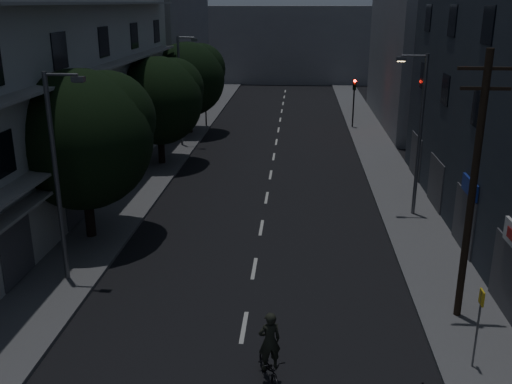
# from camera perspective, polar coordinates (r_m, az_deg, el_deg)

# --- Properties ---
(ground) EXTENTS (160.00, 160.00, 0.00)m
(ground) POSITION_cam_1_polar(r_m,az_deg,el_deg) (36.80, 1.51, 1.96)
(ground) COLOR black
(ground) RESTS_ON ground
(sidewalk_left) EXTENTS (3.00, 90.00, 0.15)m
(sidewalk_left) POSITION_cam_1_polar(r_m,az_deg,el_deg) (37.87, -9.91, 2.28)
(sidewalk_left) COLOR #565659
(sidewalk_left) RESTS_ON ground
(sidewalk_right) EXTENTS (3.00, 90.00, 0.15)m
(sidewalk_right) POSITION_cam_1_polar(r_m,az_deg,el_deg) (37.21, 13.13, 1.77)
(sidewalk_right) COLOR #565659
(sidewalk_right) RESTS_ON ground
(lane_markings) EXTENTS (0.15, 60.50, 0.01)m
(lane_markings) POSITION_cam_1_polar(r_m,az_deg,el_deg) (42.83, 1.92, 4.33)
(lane_markings) COLOR beige
(lane_markings) RESTS_ON ground
(building_left) EXTENTS (7.00, 36.00, 14.00)m
(building_left) POSITION_cam_1_polar(r_m,az_deg,el_deg) (31.56, -21.78, 10.89)
(building_left) COLOR #ACADA8
(building_left) RESTS_ON ground
(building_far_left) EXTENTS (6.00, 20.00, 16.00)m
(building_far_left) POSITION_cam_1_polar(r_m,az_deg,el_deg) (59.88, -9.28, 15.88)
(building_far_left) COLOR slate
(building_far_left) RESTS_ON ground
(building_far_right) EXTENTS (6.00, 20.00, 13.00)m
(building_far_right) POSITION_cam_1_polar(r_m,az_deg,el_deg) (53.41, 15.87, 13.54)
(building_far_right) COLOR slate
(building_far_right) RESTS_ON ground
(building_far_end) EXTENTS (24.00, 8.00, 10.00)m
(building_far_end) POSITION_cam_1_polar(r_m,az_deg,el_deg) (80.45, 3.18, 14.54)
(building_far_end) COLOR slate
(building_far_end) RESTS_ON ground
(tree_near) EXTENTS (6.20, 6.20, 7.65)m
(tree_near) POSITION_cam_1_polar(r_m,az_deg,el_deg) (26.27, -16.85, 5.55)
(tree_near) COLOR black
(tree_near) RESTS_ON sidewalk_left
(tree_mid) EXTENTS (5.72, 5.72, 7.04)m
(tree_mid) POSITION_cam_1_polar(r_m,az_deg,el_deg) (38.17, -9.60, 9.31)
(tree_mid) COLOR black
(tree_mid) RESTS_ON sidewalk_left
(tree_far) EXTENTS (5.93, 5.93, 7.34)m
(tree_far) POSITION_cam_1_polar(r_m,az_deg,el_deg) (47.40, -6.73, 11.42)
(tree_far) COLOR black
(tree_far) RESTS_ON sidewalk_left
(traffic_signal_far_right) EXTENTS (0.28, 0.37, 4.10)m
(traffic_signal_far_right) POSITION_cam_1_polar(r_m,az_deg,el_deg) (49.98, 9.79, 9.73)
(traffic_signal_far_right) COLOR black
(traffic_signal_far_right) RESTS_ON sidewalk_right
(traffic_signal_far_left) EXTENTS (0.28, 0.37, 4.10)m
(traffic_signal_far_left) POSITION_cam_1_polar(r_m,az_deg,el_deg) (49.97, -5.09, 9.93)
(traffic_signal_far_left) COLOR black
(traffic_signal_far_left) RESTS_ON sidewalk_left
(street_lamp_left_near) EXTENTS (1.51, 0.25, 8.00)m
(street_lamp_left_near) POSITION_cam_1_polar(r_m,az_deg,el_deg) (22.21, -19.15, 2.15)
(street_lamp_left_near) COLOR #54565B
(street_lamp_left_near) RESTS_ON sidewalk_left
(street_lamp_right) EXTENTS (1.51, 0.25, 8.00)m
(street_lamp_right) POSITION_cam_1_polar(r_m,az_deg,el_deg) (29.14, 15.91, 6.17)
(street_lamp_right) COLOR #54555B
(street_lamp_right) RESTS_ON sidewalk_right
(street_lamp_left_far) EXTENTS (1.51, 0.25, 8.00)m
(street_lamp_left_far) POSITION_cam_1_polar(r_m,az_deg,el_deg) (43.02, -7.48, 10.49)
(street_lamp_left_far) COLOR slate
(street_lamp_left_far) RESTS_ON sidewalk_left
(utility_pole) EXTENTS (1.80, 0.24, 9.00)m
(utility_pole) POSITION_cam_1_polar(r_m,az_deg,el_deg) (19.58, 20.89, 0.65)
(utility_pole) COLOR black
(utility_pole) RESTS_ON sidewalk_right
(bus_stop_sign) EXTENTS (0.06, 0.35, 2.52)m
(bus_stop_sign) POSITION_cam_1_polar(r_m,az_deg,el_deg) (17.98, 21.43, -11.36)
(bus_stop_sign) COLOR #595B60
(bus_stop_sign) RESTS_ON sidewalk_right
(cyclist) EXTENTS (1.21, 1.90, 2.27)m
(cyclist) POSITION_cam_1_polar(r_m,az_deg,el_deg) (16.95, 1.34, -16.38)
(cyclist) COLOR black
(cyclist) RESTS_ON ground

